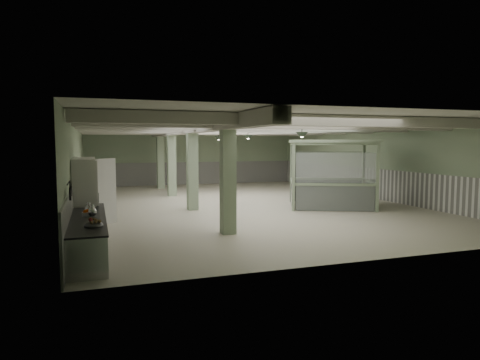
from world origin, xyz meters
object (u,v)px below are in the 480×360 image
object	(u,v)px
guard_booth	(331,163)
filing_cabinet	(370,192)
prep_counter	(88,234)
walkin_cooler	(86,192)

from	to	relation	value
guard_booth	filing_cabinet	distance (m)	2.41
guard_booth	prep_counter	bearing A→B (deg)	-129.85
walkin_cooler	guard_booth	bearing A→B (deg)	10.88
walkin_cooler	filing_cabinet	world-z (taller)	walkin_cooler
filing_cabinet	walkin_cooler	bearing A→B (deg)	-161.72
walkin_cooler	filing_cabinet	xyz separation A→B (m)	(12.05, 1.90, -0.63)
walkin_cooler	filing_cabinet	distance (m)	12.22
prep_counter	walkin_cooler	world-z (taller)	walkin_cooler
walkin_cooler	guard_booth	xyz separation A→B (m)	(10.06, 1.93, 0.73)
prep_counter	filing_cabinet	bearing A→B (deg)	22.29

